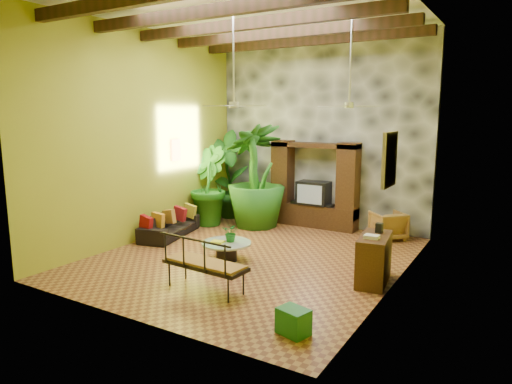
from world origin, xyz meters
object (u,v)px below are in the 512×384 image
Objects in this scene: iron_bench at (202,262)px; tall_plant_c at (256,176)px; entertainment_center at (314,191)px; ceiling_fan_back at (349,95)px; coffee_table at (226,249)px; side_console at (374,259)px; green_bin at (293,321)px; ceiling_fan_front at (234,94)px; sofa at (170,225)px; tall_plant_b at (207,185)px; tall_plant_a at (227,174)px; wicker_armchair at (388,225)px.

tall_plant_c is at bearing 113.26° from iron_bench.
ceiling_fan_back is (1.60, -1.94, 2.44)m from entertainment_center.
side_console is (2.98, 0.38, 0.18)m from coffee_table.
ceiling_fan_front is at bearing 137.61° from green_bin.
coffee_table is (2.32, -0.86, -0.02)m from sofa.
tall_plant_b is at bearing 136.89° from ceiling_fan_front.
ceiling_fan_front is 4.53m from tall_plant_a.
tall_plant_c reaches higher than entertainment_center.
ceiling_fan_back is at bearing -8.80° from tall_plant_b.
sofa is 5.39m from wicker_armchair.
ceiling_fan_front is 0.97× the size of sofa.
ceiling_fan_front reaches higher than entertainment_center.
iron_bench is (2.86, -3.94, -0.55)m from tall_plant_b.
ceiling_fan_front is 1.17× the size of iron_bench.
green_bin is at bearing -79.94° from ceiling_fan_back.
ceiling_fan_back is 5.34m from sofa.
tall_plant_b reaches higher than coffee_table.
entertainment_center is 4.30m from ceiling_fan_front.
green_bin is (4.89, -4.52, -0.90)m from tall_plant_b.
tall_plant_c is at bearing 140.37° from side_console.
ceiling_fan_front is 4.04m from sofa.
green_bin is (3.61, -4.98, -1.20)m from tall_plant_c.
tall_plant_a is at bearing 158.59° from tall_plant_c.
ceiling_fan_back is at bearing -50.43° from entertainment_center.
tall_plant_b reaches higher than green_bin.
ceiling_fan_front is at bearing -53.32° from tall_plant_a.
side_console is (5.30, -0.48, 0.16)m from sofa.
ceiling_fan_back is at bearing -21.00° from tall_plant_a.
entertainment_center is 1.29× the size of ceiling_fan_front.
sofa is 1.76× the size of side_console.
iron_bench reaches higher than sofa.
tall_plant_b reaches higher than side_console.
tall_plant_c reaches higher than iron_bench.
tall_plant_a is (0.06, 2.47, 1.00)m from sofa.
entertainment_center reaches higher than wicker_armchair.
tall_plant_b is at bearing -90.88° from tall_plant_a.
side_console is at bearing 81.82° from green_bin.
tall_plant_c is at bearing -21.41° from tall_plant_a.
tall_plant_b is 6.72m from green_bin.
wicker_armchair reaches higher than coffee_table.
coffee_table is (2.26, -3.33, -1.02)m from tall_plant_a.
ceiling_fan_front is 3.56m from tall_plant_c.
tall_plant_b is 5.12× the size of green_bin.
entertainment_center is 5.68× the size of green_bin.
tall_plant_c is at bearing -34.26° from wicker_armchair.
ceiling_fan_front is at bearing -67.48° from tall_plant_c.
ceiling_fan_back is 1.81× the size of coffee_table.
tall_plant_c is (-1.32, -0.82, 0.42)m from entertainment_center.
iron_bench is at bearing -54.00° from tall_plant_b.
side_console is (3.97, -2.46, -0.95)m from tall_plant_c.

